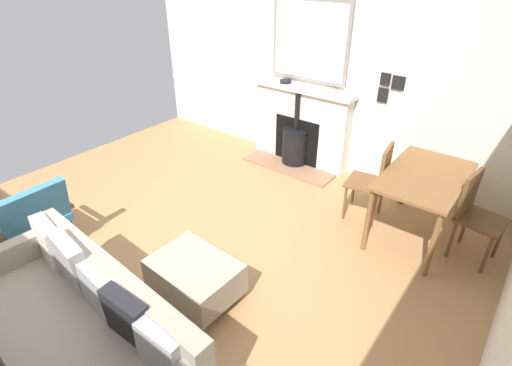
% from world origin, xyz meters
% --- Properties ---
extents(ground_plane, '(5.71, 5.57, 0.01)m').
position_xyz_m(ground_plane, '(0.00, 0.00, -0.00)').
color(ground_plane, '#A87A4C').
extents(wall_left, '(0.12, 5.57, 2.89)m').
position_xyz_m(wall_left, '(-2.85, 0.00, 1.44)').
color(wall_left, silver).
rests_on(wall_left, ground).
extents(fireplace, '(0.60, 1.48, 1.09)m').
position_xyz_m(fireplace, '(-2.65, -0.08, 0.48)').
color(fireplace, '#93664C').
rests_on(fireplace, ground).
extents(mirror_over_mantel, '(0.04, 1.09, 1.00)m').
position_xyz_m(mirror_over_mantel, '(-2.77, -0.08, 1.64)').
color(mirror_over_mantel, gray).
extents(mantel_bowl_near, '(0.16, 0.16, 0.04)m').
position_xyz_m(mantel_bowl_near, '(-2.67, -0.36, 1.11)').
color(mantel_bowl_near, black).
rests_on(mantel_bowl_near, fireplace).
extents(mantel_bowl_far, '(0.15, 0.15, 0.04)m').
position_xyz_m(mantel_bowl_far, '(-2.67, 0.32, 1.11)').
color(mantel_bowl_far, '#9E9384').
rests_on(mantel_bowl_far, fireplace).
extents(sofa, '(0.92, 2.02, 0.82)m').
position_xyz_m(sofa, '(1.00, 0.47, 0.35)').
color(sofa, '#B2B2B7').
rests_on(sofa, ground).
extents(ottoman, '(0.56, 0.74, 0.38)m').
position_xyz_m(ottoman, '(0.08, 0.62, 0.23)').
color(ottoman, '#B2B2B7').
rests_on(ottoman, ground).
extents(armchair_accent, '(0.69, 0.61, 0.80)m').
position_xyz_m(armchair_accent, '(0.61, -1.01, 0.44)').
color(armchair_accent, brown).
rests_on(armchair_accent, ground).
extents(dining_table, '(1.17, 0.71, 0.73)m').
position_xyz_m(dining_table, '(-1.93, 1.80, 0.64)').
color(dining_table, brown).
rests_on(dining_table, ground).
extents(dining_chair_near_fireplace, '(0.45, 0.45, 0.90)m').
position_xyz_m(dining_chair_near_fireplace, '(-1.95, 1.31, 0.52)').
color(dining_chair_near_fireplace, brown).
rests_on(dining_chair_near_fireplace, ground).
extents(dining_chair_by_back_wall, '(0.45, 0.45, 0.88)m').
position_xyz_m(dining_chair_by_back_wall, '(-1.95, 2.29, 0.52)').
color(dining_chair_by_back_wall, brown).
rests_on(dining_chair_by_back_wall, ground).
extents(photo_gallery_row, '(0.02, 0.29, 0.34)m').
position_xyz_m(photo_gallery_row, '(-2.78, 1.01, 1.27)').
color(photo_gallery_row, black).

